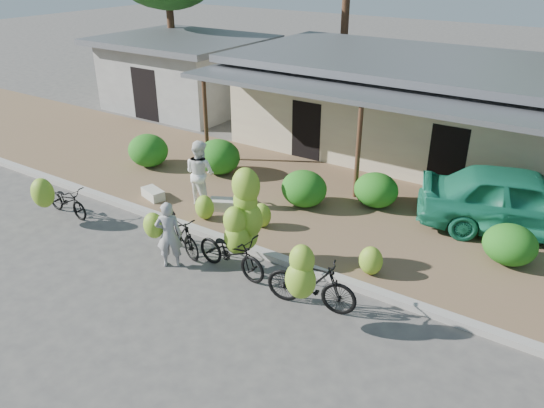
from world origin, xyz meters
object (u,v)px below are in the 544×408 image
(bike_left, at_px, (176,233))
(bystander, at_px, (200,173))
(sack_far, at_px, (153,194))
(sack_near, at_px, (225,204))
(vendor, at_px, (169,235))
(bike_center, at_px, (238,233))
(bike_right, at_px, (309,281))
(bike_far_left, at_px, (61,199))
(teal_van, at_px, (520,201))

(bike_left, xyz_separation_m, bystander, (-1.16, 2.29, 0.49))
(sack_far, relative_size, bystander, 0.40)
(bike_left, bearing_deg, bystander, 43.64)
(sack_near, distance_m, vendor, 2.96)
(bike_center, relative_size, sack_far, 3.19)
(bike_right, bearing_deg, sack_near, 48.00)
(sack_near, distance_m, sack_far, 2.27)
(bike_right, bearing_deg, bike_far_left, 80.22)
(bike_left, height_order, sack_far, bike_left)
(bike_far_left, xyz_separation_m, bike_left, (3.95, 0.30, 0.01))
(bike_far_left, height_order, bike_right, bike_right)
(bike_right, height_order, vendor, bike_right)
(bike_center, height_order, teal_van, bike_center)
(bike_far_left, distance_m, bystander, 3.83)
(bike_left, distance_m, bystander, 2.61)
(bike_far_left, height_order, bystander, bystander)
(bike_center, xyz_separation_m, teal_van, (4.98, 5.17, 0.05))
(bike_far_left, xyz_separation_m, bike_center, (5.57, 0.62, 0.36))
(bike_far_left, bearing_deg, teal_van, -58.58)
(sack_far, bearing_deg, bike_right, -17.39)
(bike_right, xyz_separation_m, sack_near, (-4.16, 2.57, -0.46))
(bike_right, distance_m, vendor, 3.54)
(bike_right, distance_m, sack_near, 4.91)
(teal_van, bearing_deg, bystander, 94.41)
(bike_far_left, bearing_deg, bike_center, -80.98)
(bike_center, bearing_deg, teal_van, -38.92)
(sack_far, bearing_deg, bike_far_left, -123.71)
(bike_right, height_order, teal_van, teal_van)
(bike_center, relative_size, sack_near, 2.81)
(vendor, bearing_deg, bike_far_left, -39.48)
(bike_far_left, relative_size, bike_left, 0.95)
(bike_left, distance_m, vendor, 0.61)
(bike_far_left, relative_size, bike_center, 0.69)
(teal_van, bearing_deg, bike_right, 135.77)
(sack_near, bearing_deg, bike_far_left, -143.53)
(bike_right, bearing_deg, bike_center, 65.60)
(sack_near, height_order, vendor, vendor)
(sack_near, bearing_deg, teal_van, 24.22)
(bike_right, bearing_deg, vendor, 83.96)
(bike_right, xyz_separation_m, bystander, (-4.95, 2.51, 0.33))
(bike_far_left, distance_m, sack_far, 2.50)
(bike_center, bearing_deg, vendor, 125.75)
(bike_left, relative_size, bystander, 0.92)
(sack_near, relative_size, vendor, 0.52)
(bike_left, relative_size, teal_van, 0.35)
(vendor, bearing_deg, bike_right, 147.40)
(bike_center, distance_m, bike_right, 2.24)
(bike_right, bearing_deg, teal_van, -36.60)
(bike_center, distance_m, vendor, 1.58)
(sack_near, xyz_separation_m, teal_van, (6.98, 3.14, 0.69))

